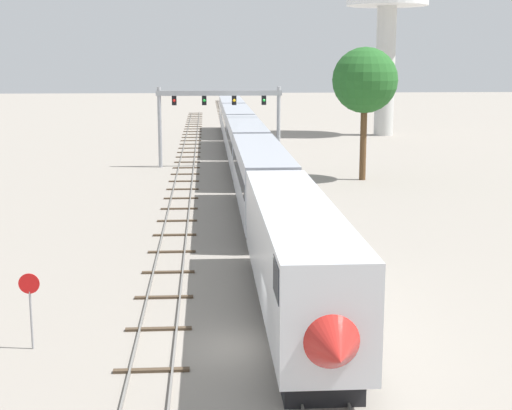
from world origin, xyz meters
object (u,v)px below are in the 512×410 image
at_px(signal_gantry, 219,108).
at_px(stop_sign, 30,300).
at_px(trackside_tree_left, 365,81).
at_px(passenger_train, 246,146).

xyz_separation_m(signal_gantry, stop_sign, (-7.75, -46.53, -3.80)).
xyz_separation_m(signal_gantry, trackside_tree_left, (12.28, -8.81, 2.86)).
bearing_deg(passenger_train, stop_sign, -103.69).
xyz_separation_m(passenger_train, trackside_tree_left, (10.03, -3.35, 5.92)).
bearing_deg(trackside_tree_left, stop_sign, -117.97).
xyz_separation_m(passenger_train, signal_gantry, (-2.25, 5.47, 3.07)).
height_order(signal_gantry, stop_sign, signal_gantry).
height_order(passenger_train, signal_gantry, signal_gantry).
xyz_separation_m(passenger_train, stop_sign, (-10.00, -41.06, -0.74)).
relative_size(stop_sign, trackside_tree_left, 0.25).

